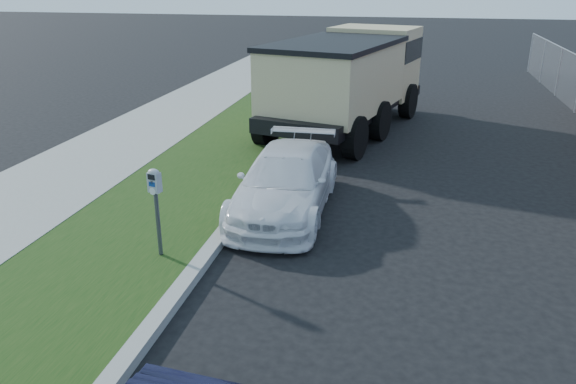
# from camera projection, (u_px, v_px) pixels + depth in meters

# --- Properties ---
(ground) EXTENTS (120.00, 120.00, 0.00)m
(ground) POSITION_uv_depth(u_px,v_px,m) (364.00, 284.00, 8.47)
(ground) COLOR black
(ground) RESTS_ON ground
(streetside) EXTENTS (6.12, 50.00, 0.15)m
(streetside) POSITION_uv_depth(u_px,v_px,m) (98.00, 202.00, 11.37)
(streetside) COLOR gray
(streetside) RESTS_ON ground
(parking_meter) EXTENTS (0.23, 0.17, 1.46)m
(parking_meter) POSITION_uv_depth(u_px,v_px,m) (155.00, 193.00, 8.71)
(parking_meter) COLOR #3F4247
(parking_meter) RESTS_ON ground
(white_wagon) EXTENTS (1.76, 4.20, 1.21)m
(white_wagon) POSITION_uv_depth(u_px,v_px,m) (286.00, 182.00, 10.92)
(white_wagon) COLOR white
(white_wagon) RESTS_ON ground
(dump_truck) EXTENTS (4.37, 7.62, 2.82)m
(dump_truck) POSITION_uv_depth(u_px,v_px,m) (350.00, 75.00, 16.67)
(dump_truck) COLOR black
(dump_truck) RESTS_ON ground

